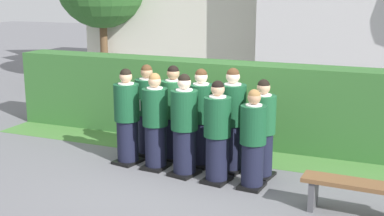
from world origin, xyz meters
name	(u,v)px	position (x,y,z in m)	size (l,w,h in m)	color
ground_plane	(186,174)	(0.00, 0.00, 0.00)	(60.00, 60.00, 0.00)	slate
student_front_row_0	(127,119)	(-1.15, 0.13, 0.79)	(0.47, 0.56, 1.65)	black
student_front_row_1	(155,124)	(-0.58, 0.08, 0.77)	(0.42, 0.49, 1.62)	black
student_front_row_2	(184,128)	(-0.01, -0.02, 0.79)	(0.48, 0.55, 1.66)	black
student_front_row_3	(217,134)	(0.58, -0.11, 0.77)	(0.44, 0.51, 1.61)	black
student_front_row_4	(253,142)	(1.16, -0.13, 0.72)	(0.40, 0.50, 1.52)	black
student_rear_row_0	(147,112)	(-1.04, 0.69, 0.79)	(0.43, 0.53, 1.65)	black
student_rear_row_1	(174,115)	(-0.50, 0.63, 0.80)	(0.44, 0.51, 1.68)	black
student_rear_row_2	(201,120)	(0.06, 0.52, 0.80)	(0.44, 0.52, 1.67)	black
student_rear_row_3	(232,122)	(0.63, 0.47, 0.82)	(0.49, 0.56, 1.72)	black
student_rear_row_4	(262,131)	(1.16, 0.36, 0.76)	(0.43, 0.50, 1.59)	black
hedge	(227,102)	(0.00, 2.04, 0.79)	(9.29, 0.70, 1.57)	#33662D
wooden_bench	(356,191)	(2.69, -0.56, 0.35)	(1.41, 0.42, 0.48)	brown
lawn_strip	(212,152)	(0.00, 1.24, 0.00)	(9.29, 0.90, 0.01)	#477A38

